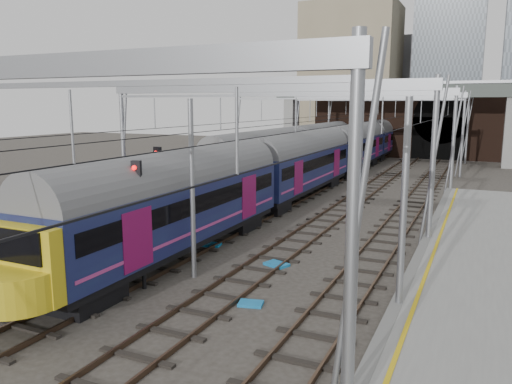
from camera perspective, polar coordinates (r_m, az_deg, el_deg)
The scene contains 15 objects.
ground at distance 18.73m, azimuth -10.35°, elevation -11.41°, with size 160.00×160.00×0.00m, color #38332D.
platform_left at distance 27.04m, azimuth -25.26°, elevation -4.29°, with size 4.32×55.00×1.12m.
platform_right at distance 14.15m, azimuth 23.19°, elevation -17.00°, with size 4.32×47.00×1.12m.
tracks at distance 31.65m, azimuth 5.37°, elevation -2.38°, with size 14.40×80.00×0.22m.
overhead_line at distance 37.10m, azimuth 8.91°, elevation 9.56°, with size 16.80×80.00×8.00m.
retaining_wall at distance 66.75m, azimuth 17.27°, elevation 7.47°, with size 28.00×2.75×9.00m.
overbridge at distance 61.05m, azimuth 15.34°, elevation 10.12°, with size 28.00×3.00×9.25m.
city_skyline at distance 85.62m, azimuth 20.37°, elevation 16.34°, with size 37.50×27.50×60.00m.
train_main at distance 44.49m, azimuth 8.73°, elevation 4.39°, with size 2.84×65.71×4.88m.
train_second at distance 46.80m, azimuth 4.39°, elevation 4.69°, with size 2.77×32.03×4.77m.
signal_near_left at distance 22.08m, azimuth -10.88°, elevation 0.32°, with size 0.39×0.47×5.00m.
signal_near_centre at distance 18.52m, azimuth -13.11°, elevation -1.91°, with size 0.38×0.47×4.82m.
equip_cover_a at distance 21.48m, azimuth 2.37°, elevation -8.26°, with size 0.97×0.68×0.11m, color #197DC2.
equip_cover_b at distance 24.46m, azimuth -5.15°, elevation -6.01°, with size 0.93×0.65×0.11m, color #197DC2.
equip_cover_c at distance 17.51m, azimuth -0.61°, elevation -12.63°, with size 0.83×0.58×0.10m, color #197DC2.
Camera 1 is at (10.15, -14.20, 6.80)m, focal length 35.00 mm.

